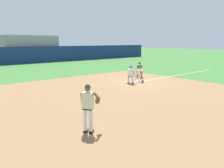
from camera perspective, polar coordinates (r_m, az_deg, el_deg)
The scene contains 11 objects.
ground_plane at distance 18.45m, azimuth 6.47°, elevation 0.47°, with size 160.00×160.00×0.00m, color #3D7533.
infield_dirt_patch at distance 13.29m, azimuth 2.56°, elevation -3.60°, with size 18.00×18.00×0.01m, color #936B47.
foul_line_stripe at distance 23.34m, azimuth 17.27°, elevation 2.29°, with size 12.60×0.10×0.00m, color white.
first_base_bag at distance 18.44m, azimuth 6.47°, elevation 0.61°, with size 0.38×0.38×0.09m, color white.
baseball at distance 13.29m, azimuth 1.47°, elevation -3.45°, with size 0.07×0.07×0.07m, color white.
pitcher at distance 8.10m, azimuth -6.15°, elevation -5.56°, with size 0.85×0.57×1.86m.
first_baseman at distance 18.67m, azimuth 7.22°, elevation 2.86°, with size 0.80×1.05×1.34m.
baserunner at distance 17.55m, azimuth 4.91°, elevation 2.59°, with size 0.52×0.64×1.46m.
umpire at distance 20.73m, azimuth 7.20°, elevation 3.84°, with size 0.64×0.68×1.46m.
outfield_wall at distance 37.00m, azimuth -19.02°, elevation 7.26°, with size 48.00×0.50×2.60m.
stadium_seating_block at distance 39.28m, azimuth -20.41°, elevation 8.67°, with size 8.61×3.35×4.35m.
Camera 1 is at (-13.10, -12.54, 3.36)m, focal length 35.00 mm.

